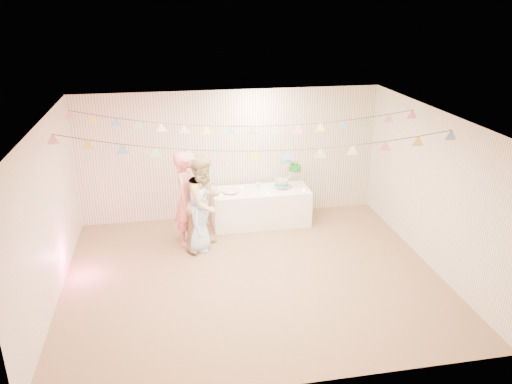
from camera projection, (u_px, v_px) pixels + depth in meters
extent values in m
plane|color=#856348|center=(253.00, 276.00, 8.13)|extent=(6.00, 6.00, 0.00)
plane|color=white|center=(252.00, 119.00, 7.18)|extent=(6.00, 6.00, 0.00)
plane|color=white|center=(231.00, 155.00, 9.95)|extent=(6.00, 6.00, 0.00)
plane|color=white|center=(293.00, 290.00, 5.37)|extent=(6.00, 6.00, 0.00)
plane|color=white|center=(47.00, 217.00, 7.15)|extent=(5.00, 5.00, 0.00)
plane|color=white|center=(433.00, 190.00, 8.16)|extent=(5.00, 5.00, 0.00)
cube|color=white|center=(261.00, 207.00, 9.91)|extent=(1.90, 0.76, 0.71)
cylinder|color=white|center=(231.00, 191.00, 9.61)|extent=(0.33, 0.33, 0.02)
imported|color=#DE7774|center=(187.00, 199.00, 8.93)|extent=(0.62, 0.74, 1.74)
imported|color=tan|center=(204.00, 203.00, 8.76)|extent=(1.05, 1.07, 1.74)
imported|color=#B4D7FF|center=(199.00, 219.00, 8.77)|extent=(0.54, 0.68, 1.21)
cylinder|color=#FFD88C|center=(221.00, 195.00, 9.50)|extent=(0.04, 0.04, 0.03)
cylinder|color=#FFD88C|center=(242.00, 187.00, 9.88)|extent=(0.04, 0.04, 0.03)
cylinder|color=#FFD88C|center=(268.00, 193.00, 9.59)|extent=(0.04, 0.04, 0.03)
cylinder|color=#FFD88C|center=(276.00, 184.00, 10.03)|extent=(0.04, 0.04, 0.03)
cylinder|color=#FFD88C|center=(304.00, 190.00, 9.74)|extent=(0.04, 0.04, 0.03)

